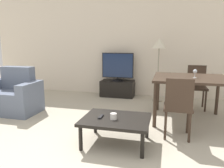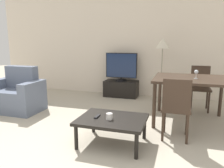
% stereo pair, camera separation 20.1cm
% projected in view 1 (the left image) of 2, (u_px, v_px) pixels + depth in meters
% --- Properties ---
extents(wall_back, '(7.50, 0.06, 2.70)m').
position_uv_depth(wall_back, '(124.00, 43.00, 5.63)').
color(wall_back, beige).
rests_on(wall_back, ground_plane).
extents(armchair, '(1.03, 0.67, 0.89)m').
position_uv_depth(armchair, '(13.00, 96.00, 4.30)').
color(armchair, slate).
rests_on(armchair, ground_plane).
extents(tv_stand, '(0.84, 0.43, 0.41)m').
position_uv_depth(tv_stand, '(118.00, 89.00, 5.60)').
color(tv_stand, black).
rests_on(tv_stand, ground_plane).
extents(tv, '(0.80, 0.28, 0.71)m').
position_uv_depth(tv, '(118.00, 67.00, 5.49)').
color(tv, black).
rests_on(tv, tv_stand).
extents(coffee_table, '(0.90, 0.70, 0.37)m').
position_uv_depth(coffee_table, '(116.00, 121.00, 2.94)').
color(coffee_table, black).
rests_on(coffee_table, ground_plane).
extents(dining_table, '(1.23, 1.07, 0.78)m').
position_uv_depth(dining_table, '(190.00, 82.00, 3.78)').
color(dining_table, '#38281E').
rests_on(dining_table, ground_plane).
extents(dining_chair_near, '(0.40, 0.40, 0.89)m').
position_uv_depth(dining_chair_near, '(178.00, 105.00, 3.07)').
color(dining_chair_near, '#38281E').
rests_on(dining_chair_near, ground_plane).
extents(dining_chair_far, '(0.40, 0.40, 0.89)m').
position_uv_depth(dining_chair_far, '(197.00, 84.00, 4.56)').
color(dining_chair_far, '#38281E').
rests_on(dining_chair_far, ground_plane).
extents(floor_lamp, '(0.33, 0.33, 1.46)m').
position_uv_depth(floor_lamp, '(159.00, 47.00, 4.96)').
color(floor_lamp, gray).
rests_on(floor_lamp, ground_plane).
extents(remote_primary, '(0.04, 0.15, 0.02)m').
position_uv_depth(remote_primary, '(101.00, 117.00, 2.96)').
color(remote_primary, black).
rests_on(remote_primary, coffee_table).
extents(cup_white_near, '(0.08, 0.08, 0.08)m').
position_uv_depth(cup_white_near, '(113.00, 116.00, 2.88)').
color(cup_white_near, white).
rests_on(cup_white_near, coffee_table).
extents(wine_glass_left, '(0.07, 0.07, 0.15)m').
position_uv_depth(wine_glass_left, '(195.00, 72.00, 3.67)').
color(wine_glass_left, silver).
rests_on(wine_glass_left, dining_table).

